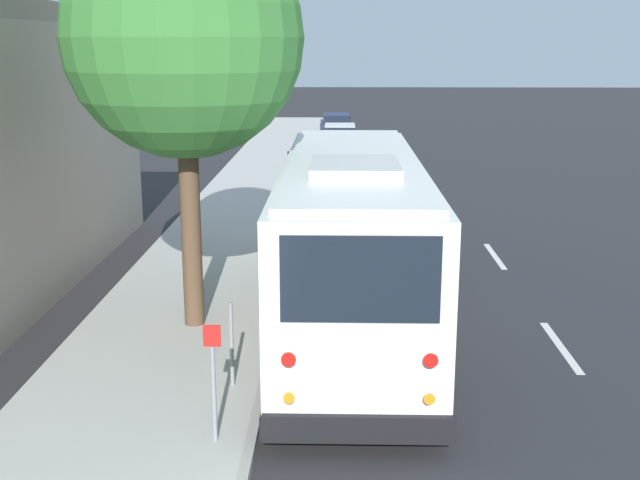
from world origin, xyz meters
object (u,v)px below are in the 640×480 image
(parked_sedan_navy, at_px, (337,126))
(street_tree, at_px, (184,21))
(shuttle_bus, at_px, (352,235))
(sign_post_far, at_px, (232,344))
(sign_post_near, at_px, (213,382))
(parked_sedan_silver, at_px, (338,187))
(parked_sedan_gray, at_px, (342,163))
(parked_sedan_white, at_px, (340,139))

(parked_sedan_navy, xyz_separation_m, street_tree, (-30.33, 2.46, 4.83))
(shuttle_bus, height_order, sign_post_far, shuttle_bus)
(street_tree, xyz_separation_m, sign_post_near, (-4.46, -1.03, -4.47))
(parked_sedan_silver, bearing_deg, parked_sedan_navy, -3.68)
(parked_sedan_gray, distance_m, parked_sedan_white, 7.37)
(parked_sedan_silver, xyz_separation_m, parked_sedan_navy, (18.93, 0.11, -0.01))
(parked_sedan_gray, bearing_deg, parked_sedan_navy, -2.93)
(sign_post_far, bearing_deg, parked_sedan_navy, -2.47)
(parked_sedan_white, relative_size, street_tree, 0.61)
(parked_sedan_silver, relative_size, sign_post_near, 2.85)
(parked_sedan_white, height_order, street_tree, street_tree)
(parked_sedan_gray, relative_size, parked_sedan_white, 0.93)
(shuttle_bus, distance_m, parked_sedan_white, 24.17)
(sign_post_far, bearing_deg, street_tree, 20.51)
(shuttle_bus, xyz_separation_m, parked_sedan_gray, (16.78, 0.11, -1.18))
(parked_sedan_gray, height_order, sign_post_near, sign_post_near)
(parked_sedan_silver, height_order, street_tree, street_tree)
(shuttle_bus, relative_size, parked_sedan_navy, 2.15)
(street_tree, bearing_deg, parked_sedan_navy, -4.64)
(shuttle_bus, bearing_deg, sign_post_far, 147.69)
(sign_post_near, xyz_separation_m, sign_post_far, (1.71, 0.00, -0.16))
(shuttle_bus, bearing_deg, parked_sedan_white, 0.18)
(sign_post_near, height_order, sign_post_far, sign_post_near)
(shuttle_bus, relative_size, sign_post_near, 6.25)
(parked_sedan_silver, xyz_separation_m, street_tree, (-11.39, 2.57, 4.82))
(parked_sedan_navy, bearing_deg, sign_post_far, 175.39)
(street_tree, bearing_deg, parked_sedan_silver, -12.69)
(parked_sedan_navy, height_order, sign_post_near, sign_post_near)
(parked_sedan_silver, distance_m, parked_sedan_gray, 5.50)
(parked_sedan_gray, relative_size, sign_post_far, 3.36)
(shuttle_bus, height_order, parked_sedan_silver, shuttle_bus)
(parked_sedan_navy, bearing_deg, parked_sedan_gray, 178.94)
(sign_post_near, relative_size, sign_post_far, 1.22)
(sign_post_near, bearing_deg, street_tree, 13.01)
(parked_sedan_white, height_order, parked_sedan_navy, parked_sedan_white)
(parked_sedan_gray, relative_size, street_tree, 0.56)
(parked_sedan_gray, xyz_separation_m, parked_sedan_white, (7.37, 0.08, 0.03))
(parked_sedan_silver, relative_size, sign_post_far, 3.47)
(parked_sedan_silver, height_order, sign_post_far, sign_post_far)
(street_tree, height_order, sign_post_near, street_tree)
(shuttle_bus, height_order, parked_sedan_white, shuttle_bus)
(parked_sedan_silver, xyz_separation_m, parked_sedan_gray, (5.50, -0.15, -0.02))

